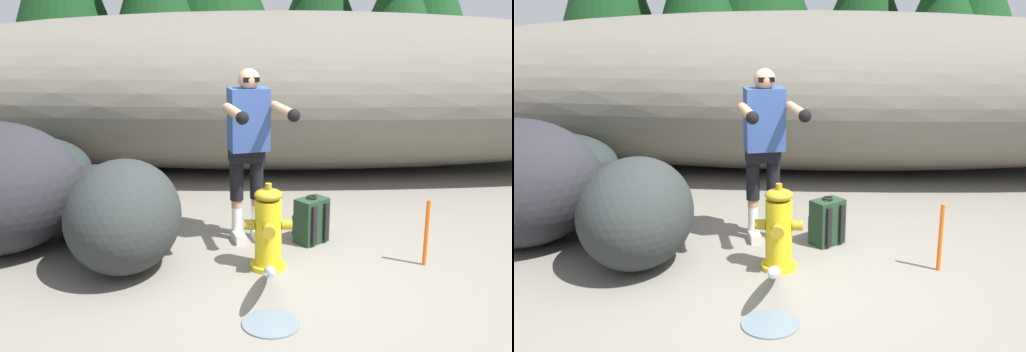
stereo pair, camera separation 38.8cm
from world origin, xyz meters
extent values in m
cube|color=slate|center=(0.00, 0.00, -0.02)|extent=(56.00, 56.00, 0.04)
ellipsoid|color=#666056|center=(0.00, 3.85, 1.09)|extent=(14.08, 3.20, 2.19)
cylinder|color=gold|center=(-0.21, 0.22, 0.02)|extent=(0.31, 0.31, 0.04)
cylinder|color=gold|center=(-0.21, 0.22, 0.33)|extent=(0.23, 0.23, 0.58)
ellipsoid|color=#9E8419|center=(-0.21, 0.22, 0.67)|extent=(0.24, 0.24, 0.10)
cylinder|color=#9E8419|center=(-0.21, 0.22, 0.74)|extent=(0.06, 0.06, 0.05)
cylinder|color=#9E8419|center=(-0.37, 0.22, 0.40)|extent=(0.09, 0.09, 0.09)
cylinder|color=#9E8419|center=(-0.05, 0.22, 0.40)|extent=(0.09, 0.09, 0.09)
cylinder|color=#9E8419|center=(-0.21, 0.06, 0.40)|extent=(0.11, 0.09, 0.11)
ellipsoid|color=silver|center=(-0.21, -0.35, 0.22)|extent=(0.10, 0.86, 0.44)
cylinder|color=slate|center=(-0.21, -0.76, 0.01)|extent=(0.42, 0.42, 0.01)
cube|color=beige|center=(-0.29, 0.90, 0.04)|extent=(0.17, 0.28, 0.09)
cylinder|color=white|center=(-0.31, 0.96, 0.21)|extent=(0.10, 0.10, 0.24)
cylinder|color=tan|center=(-0.31, 0.96, 0.37)|extent=(0.10, 0.10, 0.08)
cylinder|color=black|center=(-0.31, 0.96, 0.61)|extent=(0.13, 0.13, 0.41)
cube|color=beige|center=(-0.49, 0.85, 0.04)|extent=(0.17, 0.28, 0.09)
cylinder|color=white|center=(-0.50, 0.91, 0.21)|extent=(0.10, 0.10, 0.24)
cylinder|color=tan|center=(-0.50, 0.91, 0.37)|extent=(0.10, 0.10, 0.08)
cylinder|color=black|center=(-0.50, 0.91, 0.61)|extent=(0.13, 0.13, 0.41)
cube|color=black|center=(-0.40, 0.94, 0.86)|extent=(0.36, 0.28, 0.16)
cube|color=#2D4784|center=(-0.38, 0.86, 1.20)|extent=(0.41, 0.33, 0.58)
cube|color=#1E3823|center=(-0.44, 1.05, 1.23)|extent=(0.31, 0.23, 0.40)
sphere|color=tan|center=(-0.38, 0.84, 1.57)|extent=(0.20, 0.20, 0.20)
cube|color=black|center=(-0.36, 0.76, 1.58)|extent=(0.15, 0.06, 0.04)
cylinder|color=tan|center=(-0.07, 0.56, 1.33)|extent=(0.24, 0.58, 0.09)
sphere|color=black|center=(0.00, 0.30, 1.33)|extent=(0.11, 0.11, 0.11)
cylinder|color=tan|center=(-0.50, 0.44, 1.33)|extent=(0.24, 0.58, 0.09)
sphere|color=black|center=(-0.42, 0.18, 1.33)|extent=(0.11, 0.11, 0.11)
cube|color=#1E3823|center=(0.22, 0.83, 0.22)|extent=(0.36, 0.35, 0.44)
cube|color=#1E3823|center=(0.14, 0.93, 0.15)|extent=(0.20, 0.18, 0.20)
torus|color=black|center=(0.22, 0.83, 0.46)|extent=(0.10, 0.10, 0.02)
cube|color=black|center=(0.24, 0.69, 0.22)|extent=(0.06, 0.06, 0.37)
cube|color=black|center=(0.36, 0.80, 0.22)|extent=(0.06, 0.06, 0.37)
ellipsoid|color=#282C2C|center=(-1.45, 0.21, 0.48)|extent=(0.98, 1.24, 0.96)
ellipsoid|color=#222B29|center=(-2.91, 1.93, 0.40)|extent=(1.80, 1.75, 0.80)
ellipsoid|color=black|center=(-1.92, 1.06, 0.35)|extent=(1.33, 1.34, 0.70)
cylinder|color=#47331E|center=(-4.37, 8.35, 0.67)|extent=(0.28, 0.28, 1.35)
cylinder|color=#47331E|center=(-2.38, 8.13, 0.63)|extent=(0.25, 0.25, 1.26)
cylinder|color=#47331E|center=(-1.31, 9.48, 0.89)|extent=(0.33, 0.33, 1.77)
cylinder|color=#47331E|center=(1.29, 10.78, 0.60)|extent=(0.29, 0.29, 1.20)
cylinder|color=#47331E|center=(2.73, 8.52, 0.55)|extent=(0.24, 0.24, 1.10)
cone|color=#143D19|center=(2.73, 8.52, 2.33)|extent=(2.03, 2.03, 2.46)
cylinder|color=#47331E|center=(3.58, 9.96, 0.55)|extent=(0.33, 0.33, 1.10)
cylinder|color=#E55914|center=(1.18, 0.28, 0.30)|extent=(0.04, 0.04, 0.60)
camera|label=1|loc=(-0.31, -4.58, 2.16)|focal=41.66mm
camera|label=2|loc=(0.07, -4.56, 2.16)|focal=41.66mm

